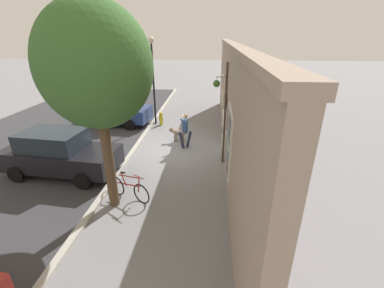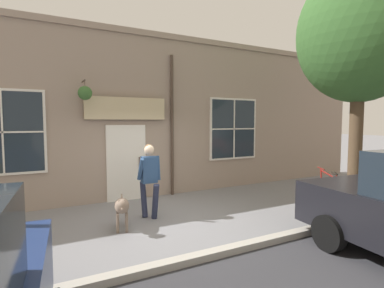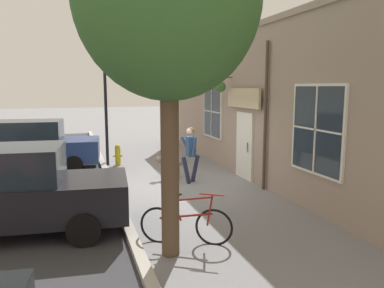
{
  "view_description": "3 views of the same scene",
  "coord_description": "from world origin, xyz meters",
  "views": [
    {
      "loc": [
        -1.6,
        11.06,
        5.09
      ],
      "look_at": [
        -0.86,
        1.91,
        1.12
      ],
      "focal_mm": 24.0,
      "sensor_mm": 36.0,
      "label": 1
    },
    {
      "loc": [
        5.98,
        -2.48,
        2.2
      ],
      "look_at": [
        -1.32,
        1.38,
        1.57
      ],
      "focal_mm": 28.0,
      "sensor_mm": 36.0,
      "label": 2
    },
    {
      "loc": [
        2.96,
        10.39,
        2.88
      ],
      "look_at": [
        -0.94,
        -1.87,
        0.92
      ],
      "focal_mm": 35.0,
      "sensor_mm": 36.0,
      "label": 3
    }
  ],
  "objects": [
    {
      "name": "ground_plane",
      "position": [
        0.0,
        0.0,
        0.0
      ],
      "size": [
        90.0,
        90.0,
        0.0
      ],
      "primitive_type": "plane",
      "color": "gray"
    },
    {
      "name": "pedestrian_walking",
      "position": [
        -0.37,
        -0.21,
        1.02
      ],
      "size": [
        0.63,
        0.55,
        1.7
      ],
      "color": "#282D47",
      "rests_on": "ground_plane"
    },
    {
      "name": "street_tree_by_curb",
      "position": [
        1.44,
        4.43,
        4.2
      ],
      "size": [
        3.02,
        2.71,
        5.97
      ],
      "color": "brown",
      "rests_on": "ground_plane"
    },
    {
      "name": "dog_on_leash",
      "position": [
        0.09,
        -0.96,
        0.49
      ],
      "size": [
        1.1,
        0.46,
        0.73
      ],
      "color": "#7F6B5B",
      "rests_on": "ground_plane"
    },
    {
      "name": "storefront_facade",
      "position": [
        -2.34,
        -0.0,
        2.38
      ],
      "size": [
        0.95,
        18.0,
        4.74
      ],
      "color": "gray",
      "rests_on": "ground_plane"
    },
    {
      "name": "leaning_bicycle",
      "position": [
        1.06,
        4.06,
        0.38
      ],
      "size": [
        1.58,
        0.81,
        1.0
      ],
      "color": "black",
      "rests_on": "ground_plane"
    }
  ]
}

